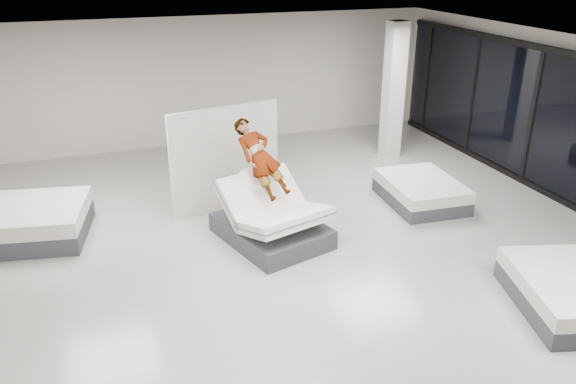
% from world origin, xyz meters
% --- Properties ---
extents(room, '(14.00, 14.04, 3.20)m').
position_xyz_m(room, '(0.00, 0.00, 1.60)').
color(room, '#A5A39C').
rests_on(room, ground).
extents(hero_bed, '(1.90, 2.22, 1.20)m').
position_xyz_m(hero_bed, '(-0.05, 1.31, 0.37)').
color(hero_bed, '#38383D').
rests_on(hero_bed, floor).
extents(person, '(0.93, 1.51, 1.28)m').
position_xyz_m(person, '(-0.14, 1.61, 1.18)').
color(person, slate).
rests_on(person, hero_bed).
extents(remote, '(0.09, 0.15, 0.08)m').
position_xyz_m(remote, '(0.17, 1.34, 1.01)').
color(remote, black).
rests_on(remote, person).
extents(divider_panel, '(2.19, 0.54, 2.01)m').
position_xyz_m(divider_panel, '(-0.44, 2.92, 1.01)').
color(divider_panel, silver).
rests_on(divider_panel, floor).
extents(flat_bed_right_far, '(1.44, 1.84, 0.48)m').
position_xyz_m(flat_bed_right_far, '(3.23, 1.82, 0.24)').
color(flat_bed_right_far, '#38383D').
rests_on(flat_bed_right_far, floor).
extents(flat_bed_right_near, '(1.84, 2.15, 0.51)m').
position_xyz_m(flat_bed_right_near, '(3.26, -2.02, 0.25)').
color(flat_bed_right_near, '#38383D').
rests_on(flat_bed_right_near, floor).
extents(flat_bed_left_far, '(2.43, 2.00, 0.60)m').
position_xyz_m(flat_bed_left_far, '(-4.14, 2.82, 0.30)').
color(flat_bed_left_far, '#38383D').
rests_on(flat_bed_left_far, floor).
extents(column, '(0.40, 0.40, 3.20)m').
position_xyz_m(column, '(4.00, 4.50, 1.60)').
color(column, silver).
rests_on(column, floor).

